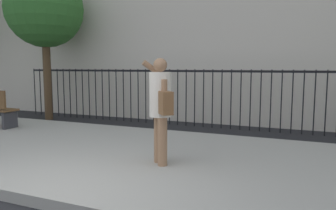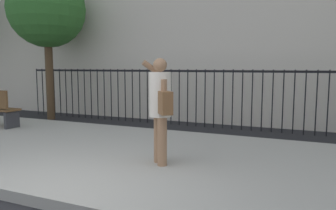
{
  "view_description": "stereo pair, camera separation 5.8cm",
  "coord_description": "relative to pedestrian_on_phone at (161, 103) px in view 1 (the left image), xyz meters",
  "views": [
    {
      "loc": [
        2.8,
        -2.81,
        1.67
      ],
      "look_at": [
        0.69,
        2.09,
        1.05
      ],
      "focal_mm": 35.27,
      "sensor_mm": 36.0,
      "label": 1
    },
    {
      "loc": [
        2.85,
        -2.79,
        1.67
      ],
      "look_at": [
        0.69,
        2.09,
        1.05
      ],
      "focal_mm": 35.27,
      "sensor_mm": 36.0,
      "label": 2
    }
  ],
  "objects": [
    {
      "name": "street_tree_mid",
      "position": [
        -5.49,
        3.46,
        2.31
      ],
      "size": [
        2.36,
        2.36,
        4.62
      ],
      "color": "#4C3823",
      "rests_on": "ground"
    },
    {
      "name": "pedestrian_on_phone",
      "position": [
        0.0,
        0.0,
        0.0
      ],
      "size": [
        0.67,
        0.7,
        1.65
      ],
      "color": "#936B4C",
      "rests_on": "sidewalk"
    },
    {
      "name": "iron_fence",
      "position": [
        -0.71,
        4.13,
        -0.09
      ],
      "size": [
        12.03,
        0.04,
        1.6
      ],
      "color": "black",
      "rests_on": "ground"
    },
    {
      "name": "sidewalk",
      "position": [
        -0.71,
        0.43,
        -1.03
      ],
      "size": [
        28.0,
        4.4,
        0.15
      ],
      "primitive_type": "cube",
      "color": "#9E9B93",
      "rests_on": "ground"
    },
    {
      "name": "ground_plane",
      "position": [
        -0.71,
        -1.77,
        -1.11
      ],
      "size": [
        60.0,
        60.0,
        0.0
      ],
      "primitive_type": "plane",
      "color": "black"
    }
  ]
}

